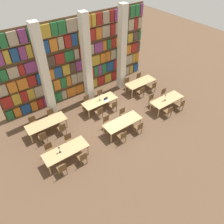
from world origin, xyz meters
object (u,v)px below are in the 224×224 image
chair_6 (139,127)px  desk_lamp_1 (166,96)px  chair_7 (123,114)px  chair_14 (62,128)px  reading_table_4 (100,101)px  chair_23 (139,78)px  chair_22 (153,87)px  chair_2 (82,158)px  chair_16 (99,112)px  chair_18 (113,106)px  chair_9 (152,100)px  chair_20 (141,92)px  desk_lamp_2 (100,96)px  pillar_left (45,75)px  chair_13 (33,122)px  chair_1 (50,150)px  chair_17 (87,101)px  chair_21 (128,83)px  reading_table_2 (167,100)px  chair_12 (43,137)px  reading_table_0 (66,151)px  chair_4 (122,136)px  reading_table_3 (46,123)px  chair_3 (69,140)px  chair_10 (181,105)px  reading_table_1 (123,122)px  chair_5 (107,122)px  reading_table_5 (141,83)px  desk_lamp_0 (59,149)px  chair_0 (62,169)px  chair_15 (51,115)px  pillar_center (87,61)px  chair_19 (101,95)px  laptop (106,100)px

chair_6 → desk_lamp_1: (2.90, 0.73, 0.58)m
chair_7 → desk_lamp_1: bearing=165.6°
chair_14 → reading_table_4: size_ratio=0.38×
chair_23 → chair_22: bearing=90.0°
chair_2 → chair_16: size_ratio=1.00×
chair_18 → chair_9: bearing=-22.4°
chair_20 → desk_lamp_2: bearing=168.4°
pillar_left → chair_13: 2.98m
chair_1 → chair_9: size_ratio=1.00×
chair_17 → chair_21: bearing=-178.0°
reading_table_4 → chair_16: 0.93m
reading_table_2 → chair_12: size_ratio=2.66×
chair_13 → reading_table_0: bearing=99.3°
chair_4 → chair_22: same height
reading_table_3 → chair_1: bearing=-109.0°
chair_7 → reading_table_2: chair_7 is taller
chair_3 → chair_20: size_ratio=1.00×
chair_2 → chair_21: (6.32, 4.09, 0.00)m
desk_lamp_1 → reading_table_3: bearing=160.3°
chair_2 → chair_14: 2.56m
chair_10 → chair_12: same height
chair_2 → reading_table_4: size_ratio=0.38×
chair_23 → desk_lamp_1: bearing=77.1°
reading_table_1 → chair_21: 4.61m
chair_4 → chair_21: bearing=47.6°
chair_5 → chair_22: 5.05m
reading_table_1 → reading_table_2: same height
chair_9 → reading_table_5: size_ratio=0.38×
reading_table_5 → chair_22: bearing=-52.6°
desk_lamp_0 → chair_9: desk_lamp_0 is taller
chair_16 → chair_7: bearing=-42.1°
chair_3 → chair_22: same height
chair_21 → reading_table_0: bearing=26.0°
reading_table_5 → chair_0: bearing=-157.5°
chair_0 → chair_16: (3.82, 2.49, 0.00)m
reading_table_1 → chair_4: size_ratio=2.66×
chair_23 → desk_lamp_0: bearing=21.6°
reading_table_4 → reading_table_1: bearing=-90.9°
chair_15 → reading_table_5: chair_15 is taller
desk_lamp_0 → reading_table_2: 7.77m
pillar_center → chair_5: pillar_center is taller
pillar_left → chair_15: bearing=-119.4°
reading_table_0 → chair_19: chair_19 is taller
desk_lamp_2 → chair_23: size_ratio=0.57×
chair_6 → chair_18: bearing=90.6°
reading_table_3 → chair_6: bearing=-37.4°
chair_1 → chair_9: (7.47, -0.03, 0.00)m
chair_18 → laptop: 0.60m
chair_2 → chair_5: (2.57, 1.45, 0.00)m
chair_6 → reading_table_3: bearing=142.6°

